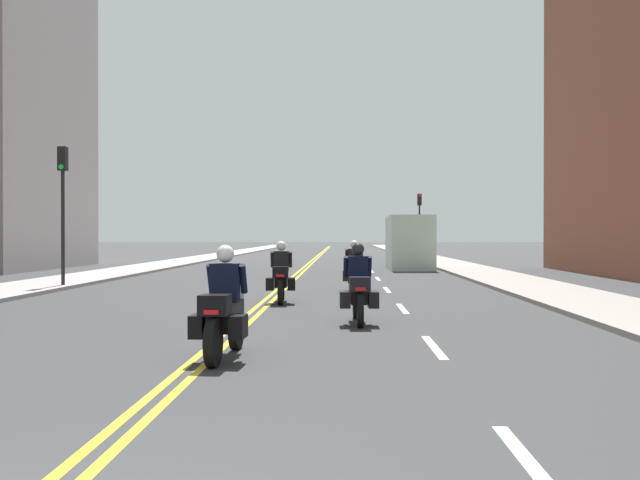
% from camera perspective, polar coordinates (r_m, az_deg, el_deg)
% --- Properties ---
extents(ground_plane, '(264.00, 264.00, 0.00)m').
position_cam_1_polar(ground_plane, '(51.62, -0.48, -1.60)').
color(ground_plane, '#343537').
extents(sidewalk_left, '(2.92, 144.00, 0.12)m').
position_cam_1_polar(sidewalk_left, '(52.62, -9.67, -1.50)').
color(sidewalk_left, '#A19495').
rests_on(sidewalk_left, ground).
extents(sidewalk_right, '(2.92, 144.00, 0.12)m').
position_cam_1_polar(sidewalk_right, '(51.97, 8.83, -1.52)').
color(sidewalk_right, gray).
rests_on(sidewalk_right, ground).
extents(centreline_yellow_inner, '(0.12, 132.00, 0.01)m').
position_cam_1_polar(centreline_yellow_inner, '(51.62, -0.61, -1.59)').
color(centreline_yellow_inner, yellow).
rests_on(centreline_yellow_inner, ground).
extents(centreline_yellow_outer, '(0.12, 132.00, 0.01)m').
position_cam_1_polar(centreline_yellow_outer, '(51.61, -0.35, -1.59)').
color(centreline_yellow_outer, yellow).
rests_on(centreline_yellow_outer, ground).
extents(lane_dashes_white, '(0.14, 56.40, 0.01)m').
position_cam_1_polar(lane_dashes_white, '(32.63, 4.33, -2.75)').
color(lane_dashes_white, silver).
rests_on(lane_dashes_white, ground).
extents(motorcycle_0, '(0.78, 2.22, 1.65)m').
position_cam_1_polar(motorcycle_0, '(10.52, -7.61, -5.76)').
color(motorcycle_0, black).
rests_on(motorcycle_0, ground).
extents(motorcycle_1, '(0.77, 2.22, 1.63)m').
position_cam_1_polar(motorcycle_1, '(14.61, 3.04, -3.99)').
color(motorcycle_1, black).
rests_on(motorcycle_1, ground).
extents(motorcycle_2, '(0.78, 2.33, 1.63)m').
position_cam_1_polar(motorcycle_2, '(19.14, -3.10, -2.99)').
color(motorcycle_2, black).
rests_on(motorcycle_2, ground).
extents(motorcycle_3, '(0.77, 2.15, 1.62)m').
position_cam_1_polar(motorcycle_3, '(23.14, 2.73, -2.40)').
color(motorcycle_3, black).
rests_on(motorcycle_3, ground).
extents(traffic_light_near, '(0.28, 0.38, 4.75)m').
position_cam_1_polar(traffic_light_near, '(25.67, -19.67, 3.66)').
color(traffic_light_near, black).
rests_on(traffic_light_near, ground).
extents(traffic_light_far, '(0.28, 0.38, 4.64)m').
position_cam_1_polar(traffic_light_far, '(50.17, 7.87, 2.02)').
color(traffic_light_far, black).
rests_on(traffic_light_far, ground).
extents(parked_truck, '(2.20, 6.50, 2.80)m').
position_cam_1_polar(parked_truck, '(38.82, 6.99, -0.37)').
color(parked_truck, silver).
rests_on(parked_truck, ground).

